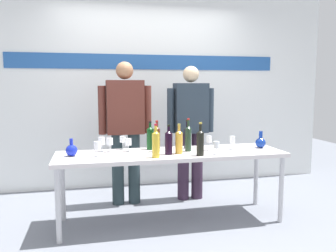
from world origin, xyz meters
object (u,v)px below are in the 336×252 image
object	(u,v)px
wine_bottle_1	(150,137)
wine_glass_right_2	(209,140)
wine_bottle_4	(179,141)
wine_bottle_0	(188,138)
wine_bottle_6	(187,137)
wine_bottle_3	(157,138)
decanter_blue_left	(71,150)
wine_glass_left_4	(97,146)
presenter_left	(125,124)
wine_glass_left_3	(110,142)
decanter_blue_right	(261,142)
wine_glass_left_0	(123,140)
wine_glass_left_2	(102,141)
wine_glass_left_1	(128,142)
wine_glass_right_1	(216,145)
presenter_right	(191,125)
display_table	(171,158)
wine_bottle_7	(156,143)
wine_glass_right_0	(232,141)
wine_bottle_2	(169,142)
wine_bottle_5	(200,142)

from	to	relation	value
wine_bottle_1	wine_glass_right_2	world-z (taller)	wine_bottle_1
wine_bottle_1	wine_bottle_4	distance (m)	0.37
wine_bottle_0	wine_bottle_6	world-z (taller)	wine_bottle_0
wine_bottle_3	wine_bottle_4	size ratio (longest dim) A/B	1.07
decanter_blue_left	wine_glass_left_4	xyz separation A→B (m)	(0.24, -0.09, 0.04)
presenter_left	wine_glass_left_3	bearing A→B (deg)	-113.43
decanter_blue_right	wine_glass_right_2	bearing A→B (deg)	-179.94
wine_glass_left_0	wine_glass_left_2	bearing A→B (deg)	-163.22
decanter_blue_right	wine_glass_left_1	distance (m)	1.44
decanter_blue_right	wine_glass_right_1	distance (m)	0.65
presenter_right	wine_bottle_4	distance (m)	0.81
display_table	wine_bottle_7	xyz separation A→B (m)	(-0.20, -0.21, 0.20)
wine_glass_left_0	wine_glass_left_3	distance (m)	0.18
wine_bottle_1	wine_glass_right_0	world-z (taller)	wine_bottle_1
display_table	wine_bottle_2	bearing A→B (deg)	-118.10
wine_bottle_7	wine_bottle_0	bearing A→B (deg)	31.80
decanter_blue_left	wine_bottle_3	distance (m)	0.85
wine_bottle_0	wine_glass_left_4	distance (m)	0.93
wine_glass_right_2	wine_glass_left_2	bearing A→B (deg)	171.10
display_table	wine_glass_left_0	xyz separation A→B (m)	(-0.47, 0.27, 0.16)
wine_bottle_1	wine_bottle_6	xyz separation A→B (m)	(0.40, -0.01, -0.01)
decanter_blue_left	wine_bottle_4	bearing A→B (deg)	-5.82
display_table	wine_bottle_6	bearing A→B (deg)	41.27
wine_glass_left_4	wine_glass_right_0	xyz separation A→B (m)	(1.40, 0.05, -0.00)
decanter_blue_left	wine_glass_left_2	distance (m)	0.34
wine_bottle_6	wine_glass_left_4	xyz separation A→B (m)	(-0.96, -0.25, -0.02)
wine_bottle_4	wine_glass_right_0	xyz separation A→B (m)	(0.60, 0.07, -0.03)
wine_bottle_0	wine_glass_left_3	size ratio (longest dim) A/B	2.35
decanter_blue_right	wine_glass_right_0	world-z (taller)	decanter_blue_right
decanter_blue_right	wine_glass_left_2	bearing A→B (deg)	174.21
display_table	wine_glass_left_3	xyz separation A→B (m)	(-0.61, 0.16, 0.16)
wine_bottle_4	wine_bottle_7	bearing A→B (deg)	-152.69
decanter_blue_left	wine_bottle_1	world-z (taller)	wine_bottle_1
wine_glass_left_2	wine_glass_left_4	world-z (taller)	wine_glass_left_2
wine_bottle_0	wine_bottle_6	bearing A→B (deg)	77.93
decanter_blue_left	wine_glass_left_2	world-z (taller)	decanter_blue_left
wine_bottle_1	wine_glass_left_0	xyz separation A→B (m)	(-0.29, 0.06, -0.03)
wine_bottle_1	wine_glass_right_2	bearing A→B (deg)	-16.59
wine_bottle_2	wine_glass_left_2	size ratio (longest dim) A/B	1.95
wine_glass_left_0	wine_glass_left_4	size ratio (longest dim) A/B	0.98
wine_glass_right_0	wine_glass_left_1	bearing A→B (deg)	173.06
presenter_left	wine_glass_left_3	world-z (taller)	presenter_left
wine_glass_left_0	wine_glass_left_1	bearing A→B (deg)	-72.91
wine_bottle_3	wine_glass_left_4	distance (m)	0.62
wine_bottle_6	wine_glass_left_1	size ratio (longest dim) A/B	2.22
decanter_blue_left	wine_glass_right_2	size ratio (longest dim) A/B	1.12
wine_bottle_5	decanter_blue_right	bearing A→B (deg)	17.87
presenter_right	wine_glass_right_1	world-z (taller)	presenter_right
presenter_right	wine_bottle_7	size ratio (longest dim) A/B	5.10
wine_bottle_0	wine_glass_left_4	world-z (taller)	wine_bottle_0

